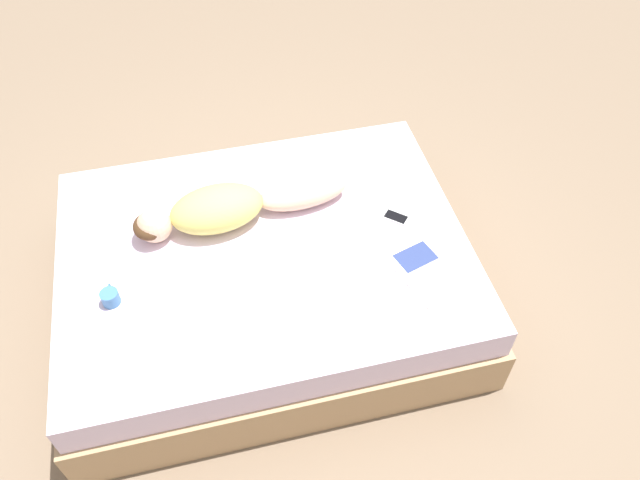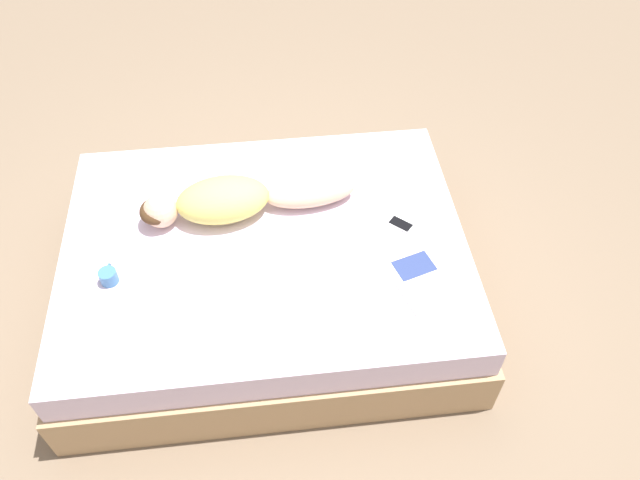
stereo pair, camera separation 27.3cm
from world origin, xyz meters
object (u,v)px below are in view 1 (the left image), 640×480
coffee_mug (110,297)px  cell_phone (396,217)px  person (230,207)px  open_magazine (427,270)px

coffee_mug → cell_phone: size_ratio=0.79×
person → open_magazine: size_ratio=2.45×
open_magazine → cell_phone: bearing=-11.4°
person → open_magazine: bearing=-128.2°
coffee_mug → person: bearing=-57.6°
open_magazine → cell_phone: 0.41m
open_magazine → coffee_mug: 1.64m
open_magazine → cell_phone: size_ratio=3.06×
person → open_magazine: (-0.62, -0.95, -0.10)m
coffee_mug → cell_phone: bearing=-82.2°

